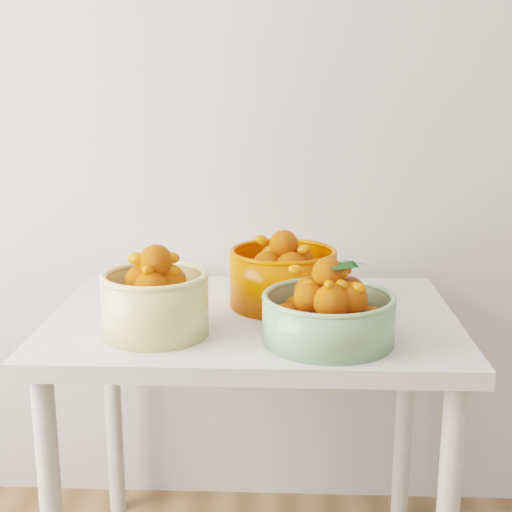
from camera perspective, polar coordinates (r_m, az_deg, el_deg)
The scene contains 4 objects.
table at distance 1.81m, azimuth -0.24°, elevation -7.54°, with size 1.00×0.70×0.75m.
bowl_cream at distance 1.63m, azimuth -8.04°, elevation -3.52°, with size 0.31×0.31×0.21m.
bowl_green at distance 1.58m, azimuth 5.85°, elevation -4.55°, with size 0.39×0.39×0.19m.
bowl_orange at distance 1.83m, azimuth 2.16°, elevation -1.58°, with size 0.29×0.29×0.20m.
Camera 1 is at (-0.23, -0.09, 1.31)m, focal length 50.00 mm.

